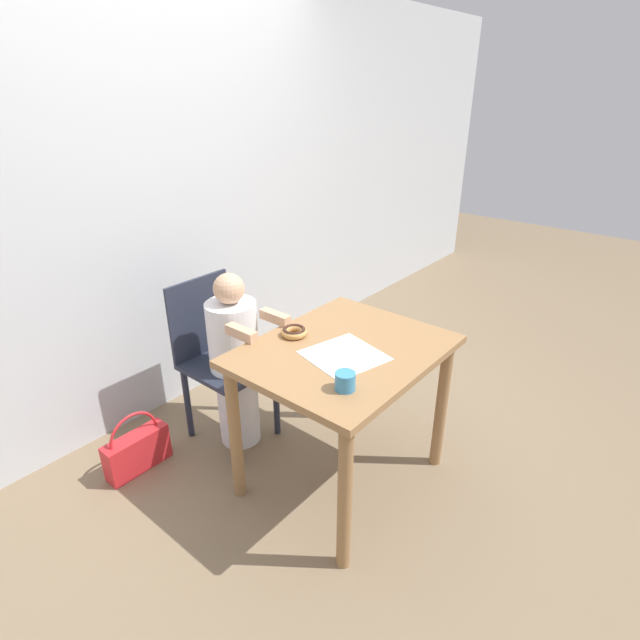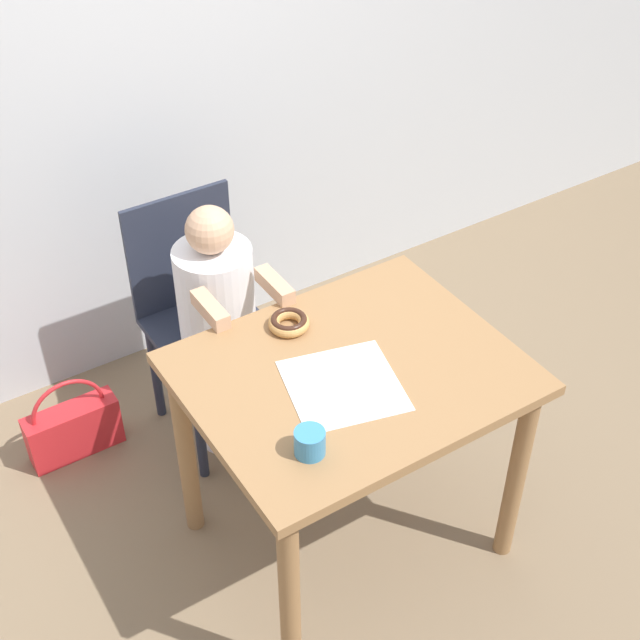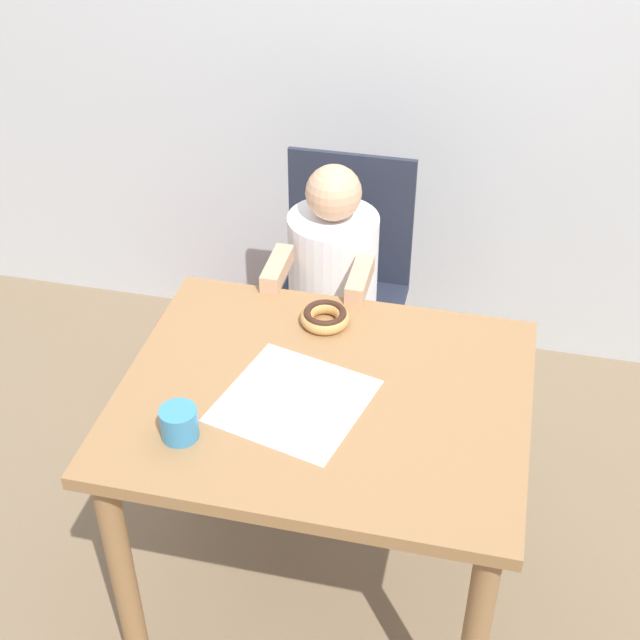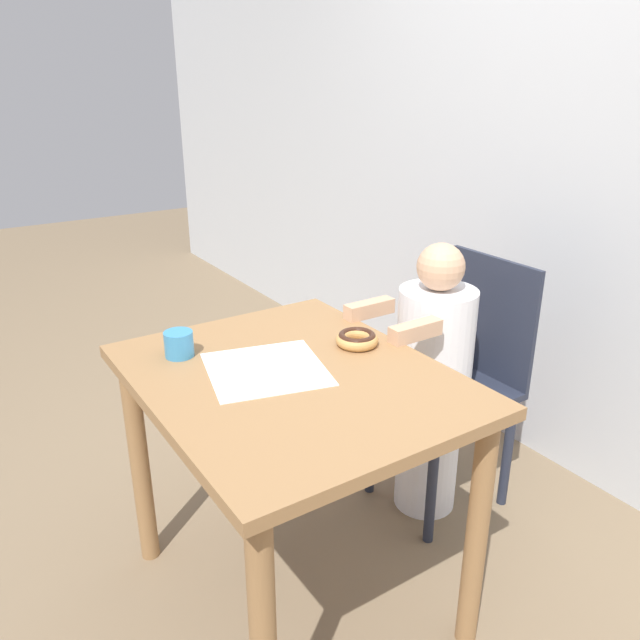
{
  "view_description": "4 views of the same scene",
  "coord_description": "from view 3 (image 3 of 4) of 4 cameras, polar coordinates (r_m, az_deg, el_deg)",
  "views": [
    {
      "loc": [
        -1.64,
        -1.21,
        1.88
      ],
      "look_at": [
        -0.04,
        0.12,
        0.89
      ],
      "focal_mm": 28.0,
      "sensor_mm": 36.0,
      "label": 1
    },
    {
      "loc": [
        -1.11,
        -1.57,
        2.51
      ],
      "look_at": [
        -0.04,
        0.12,
        0.89
      ],
      "focal_mm": 50.0,
      "sensor_mm": 36.0,
      "label": 2
    },
    {
      "loc": [
        0.34,
        -1.52,
        2.15
      ],
      "look_at": [
        -0.04,
        0.12,
        0.89
      ],
      "focal_mm": 50.0,
      "sensor_mm": 36.0,
      "label": 3
    },
    {
      "loc": [
        1.32,
        -0.77,
        1.53
      ],
      "look_at": [
        -0.04,
        0.12,
        0.89
      ],
      "focal_mm": 35.0,
      "sensor_mm": 36.0,
      "label": 4
    }
  ],
  "objects": [
    {
      "name": "ground_plane",
      "position": [
        2.66,
        0.19,
        -17.25
      ],
      "size": [
        12.0,
        12.0,
        0.0
      ],
      "primitive_type": "plane",
      "color": "#7A664C"
    },
    {
      "name": "child_figure",
      "position": [
        2.76,
        0.78,
        0.16
      ],
      "size": [
        0.28,
        0.43,
        1.02
      ],
      "color": "white",
      "rests_on": "ground_plane"
    },
    {
      "name": "chair",
      "position": [
        2.87,
        1.32,
        1.38
      ],
      "size": [
        0.4,
        0.44,
        0.93
      ],
      "color": "#232838",
      "rests_on": "ground_plane"
    },
    {
      "name": "donut",
      "position": [
        2.28,
        0.32,
        0.23
      ],
      "size": [
        0.13,
        0.13,
        0.04
      ],
      "color": "tan",
      "rests_on": "dining_table"
    },
    {
      "name": "handbag",
      "position": [
        3.3,
        -7.28,
        -1.62
      ],
      "size": [
        0.35,
        0.1,
        0.35
      ],
      "color": "red",
      "rests_on": "ground_plane"
    },
    {
      "name": "cup",
      "position": [
        1.98,
        -9.0,
        -6.54
      ],
      "size": [
        0.08,
        0.08,
        0.07
      ],
      "color": "teal",
      "rests_on": "dining_table"
    },
    {
      "name": "wall_back",
      "position": [
        3.0,
        6.13,
        19.07
      ],
      "size": [
        8.0,
        0.05,
        2.5
      ],
      "color": "silver",
      "rests_on": "ground_plane"
    },
    {
      "name": "dining_table",
      "position": [
        2.17,
        0.23,
        -7.23
      ],
      "size": [
        0.95,
        0.77,
        0.77
      ],
      "color": "olive",
      "rests_on": "ground_plane"
    },
    {
      "name": "napkin",
      "position": [
        2.06,
        -1.69,
        -5.18
      ],
      "size": [
        0.38,
        0.38,
        0.0
      ],
      "color": "white",
      "rests_on": "dining_table"
    }
  ]
}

